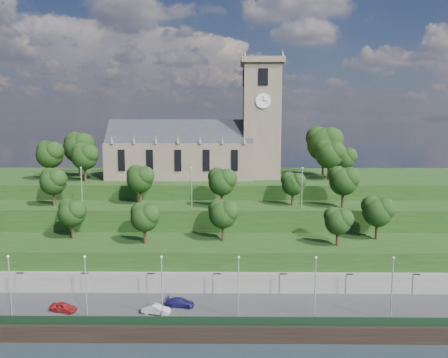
{
  "coord_description": "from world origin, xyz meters",
  "views": [
    {
      "loc": [
        6.65,
        -52.01,
        28.13
      ],
      "look_at": [
        5.84,
        30.0,
        16.88
      ],
      "focal_mm": 35.0,
      "sensor_mm": 36.0,
      "label": 1
    }
  ],
  "objects_px": {
    "car_middle": "(156,309)",
    "car_right": "(180,302)",
    "church": "(202,144)",
    "car_left": "(63,307)"
  },
  "relations": [
    {
      "from": "car_left",
      "to": "car_middle",
      "type": "height_order",
      "value": "car_left"
    },
    {
      "from": "car_left",
      "to": "car_right",
      "type": "xyz_separation_m",
      "value": [
        15.8,
        1.85,
        -0.05
      ]
    },
    {
      "from": "church",
      "to": "car_middle",
      "type": "relative_size",
      "value": 10.06
    },
    {
      "from": "car_middle",
      "to": "car_right",
      "type": "xyz_separation_m",
      "value": [
        3.0,
        2.41,
        -0.04
      ]
    },
    {
      "from": "car_middle",
      "to": "church",
      "type": "bearing_deg",
      "value": 7.15
    },
    {
      "from": "car_middle",
      "to": "car_right",
      "type": "relative_size",
      "value": 0.94
    },
    {
      "from": "car_left",
      "to": "car_right",
      "type": "height_order",
      "value": "car_left"
    },
    {
      "from": "car_middle",
      "to": "car_right",
      "type": "bearing_deg",
      "value": -38.82
    },
    {
      "from": "car_right",
      "to": "church",
      "type": "bearing_deg",
      "value": 9.62
    },
    {
      "from": "church",
      "to": "car_middle",
      "type": "bearing_deg",
      "value": -95.28
    }
  ]
}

